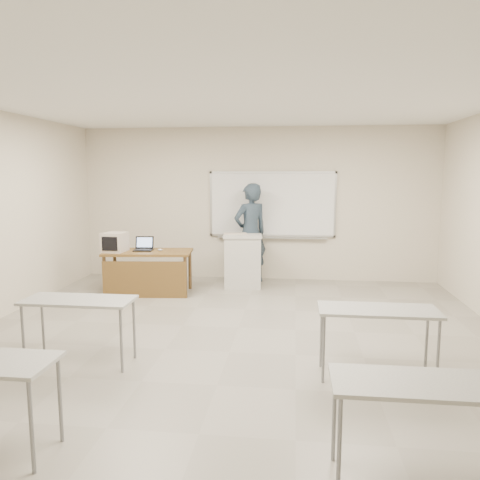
# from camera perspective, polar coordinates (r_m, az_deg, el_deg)

# --- Properties ---
(floor) EXTENTS (7.00, 8.00, 0.01)m
(floor) POSITION_cam_1_polar(r_m,az_deg,el_deg) (5.69, -1.30, -13.54)
(floor) COLOR gray
(floor) RESTS_ON ground
(whiteboard) EXTENTS (2.48, 0.10, 1.31)m
(whiteboard) POSITION_cam_1_polar(r_m,az_deg,el_deg) (9.24, 3.95, 4.26)
(whiteboard) COLOR white
(whiteboard) RESTS_ON floor
(student_desks) EXTENTS (4.40, 2.20, 0.73)m
(student_desks) POSITION_cam_1_polar(r_m,az_deg,el_deg) (4.20, -3.94, -11.67)
(student_desks) COLOR #A9ABA4
(student_desks) RESTS_ON floor
(instructor_desk) EXTENTS (1.50, 0.75, 0.75)m
(instructor_desk) POSITION_cam_1_polar(r_m,az_deg,el_deg) (8.28, -11.33, -2.80)
(instructor_desk) COLOR brown
(instructor_desk) RESTS_ON floor
(podium) EXTENTS (0.70, 0.51, 0.98)m
(podium) POSITION_cam_1_polar(r_m,az_deg,el_deg) (8.64, 0.32, -2.60)
(podium) COLOR #B9B8B1
(podium) RESTS_ON floor
(crt_monitor) EXTENTS (0.37, 0.42, 0.35)m
(crt_monitor) POSITION_cam_1_polar(r_m,az_deg,el_deg) (8.39, -15.00, -0.25)
(crt_monitor) COLOR #B8A99A
(crt_monitor) RESTS_ON instructor_desk
(laptop) EXTENTS (0.32, 0.30, 0.24)m
(laptop) POSITION_cam_1_polar(r_m,az_deg,el_deg) (8.44, -11.63, -0.85)
(laptop) COLOR black
(laptop) RESTS_ON instructor_desk
(mouse) EXTENTS (0.10, 0.07, 0.03)m
(mouse) POSITION_cam_1_polar(r_m,az_deg,el_deg) (8.33, -9.72, -1.19)
(mouse) COLOR #ABAEB4
(mouse) RESTS_ON instructor_desk
(keyboard) EXTENTS (0.45, 0.22, 0.02)m
(keyboard) POSITION_cam_1_polar(r_m,az_deg,el_deg) (8.66, -0.60, 0.77)
(keyboard) COLOR #B8A99A
(keyboard) RESTS_ON podium
(presenter) EXTENTS (0.84, 0.79, 1.92)m
(presenter) POSITION_cam_1_polar(r_m,az_deg,el_deg) (9.00, 1.27, 0.83)
(presenter) COLOR black
(presenter) RESTS_ON floor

